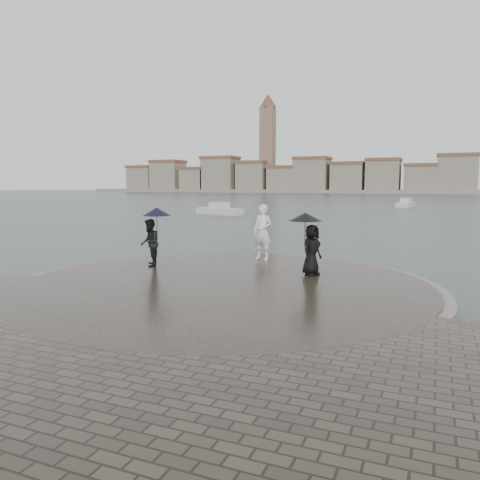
% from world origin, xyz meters
% --- Properties ---
extents(ground, '(400.00, 400.00, 0.00)m').
position_xyz_m(ground, '(0.00, 0.00, 0.00)').
color(ground, '#2B3835').
rests_on(ground, ground).
extents(kerb_ring, '(12.50, 12.50, 0.32)m').
position_xyz_m(kerb_ring, '(0.00, 3.50, 0.16)').
color(kerb_ring, gray).
rests_on(kerb_ring, ground).
extents(quay_tip, '(11.90, 11.90, 0.36)m').
position_xyz_m(quay_tip, '(0.00, 3.50, 0.18)').
color(quay_tip, '#2D261E').
rests_on(quay_tip, ground).
extents(statue, '(0.84, 0.63, 2.09)m').
position_xyz_m(statue, '(-0.34, 7.79, 1.41)').
color(statue, white).
rests_on(statue, quay_tip).
extents(visitor_left, '(1.22, 1.10, 2.04)m').
position_xyz_m(visitor_left, '(-3.39, 4.93, 1.46)').
color(visitor_left, black).
rests_on(visitor_left, quay_tip).
extents(visitor_right, '(1.16, 1.09, 1.95)m').
position_xyz_m(visitor_right, '(2.05, 5.55, 1.49)').
color(visitor_right, black).
rests_on(visitor_right, quay_tip).
extents(far_skyline, '(260.00, 20.00, 37.00)m').
position_xyz_m(far_skyline, '(-6.29, 160.71, 5.61)').
color(far_skyline, gray).
rests_on(far_skyline, ground).
extents(boats, '(43.27, 28.39, 1.50)m').
position_xyz_m(boats, '(3.02, 47.19, 0.38)').
color(boats, beige).
rests_on(boats, ground).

